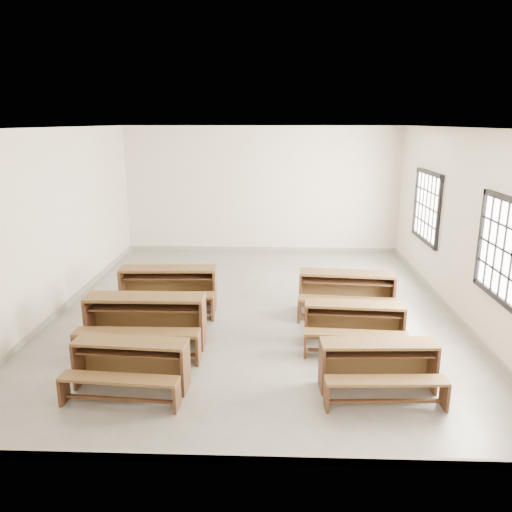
{
  "coord_description": "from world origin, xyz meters",
  "views": [
    {
      "loc": [
        0.31,
        -8.48,
        3.29
      ],
      "look_at": [
        0.0,
        0.0,
        1.0
      ],
      "focal_mm": 35.0,
      "sensor_mm": 36.0,
      "label": 1
    }
  ],
  "objects_px": {
    "desk_set_2": "(168,286)",
    "desk_set_3": "(378,364)",
    "desk_set_5": "(346,290)",
    "desk_set_4": "(354,322)",
    "desk_set_0": "(130,362)",
    "desk_set_1": "(145,318)"
  },
  "relations": [
    {
      "from": "desk_set_2",
      "to": "desk_set_4",
      "type": "height_order",
      "value": "desk_set_2"
    },
    {
      "from": "desk_set_5",
      "to": "desk_set_3",
      "type": "bearing_deg",
      "value": -83.96
    },
    {
      "from": "desk_set_2",
      "to": "desk_set_3",
      "type": "bearing_deg",
      "value": -43.07
    },
    {
      "from": "desk_set_3",
      "to": "desk_set_4",
      "type": "distance_m",
      "value": 1.32
    },
    {
      "from": "desk_set_2",
      "to": "desk_set_3",
      "type": "height_order",
      "value": "desk_set_2"
    },
    {
      "from": "desk_set_2",
      "to": "desk_set_3",
      "type": "relative_size",
      "value": 1.19
    },
    {
      "from": "desk_set_0",
      "to": "desk_set_2",
      "type": "distance_m",
      "value": 2.81
    },
    {
      "from": "desk_set_0",
      "to": "desk_set_1",
      "type": "height_order",
      "value": "desk_set_1"
    },
    {
      "from": "desk_set_1",
      "to": "desk_set_2",
      "type": "distance_m",
      "value": 1.57
    },
    {
      "from": "desk_set_1",
      "to": "desk_set_4",
      "type": "relative_size",
      "value": 1.16
    },
    {
      "from": "desk_set_0",
      "to": "desk_set_1",
      "type": "bearing_deg",
      "value": 99.73
    },
    {
      "from": "desk_set_0",
      "to": "desk_set_3",
      "type": "relative_size",
      "value": 1.01
    },
    {
      "from": "desk_set_1",
      "to": "desk_set_5",
      "type": "height_order",
      "value": "desk_set_1"
    },
    {
      "from": "desk_set_2",
      "to": "desk_set_4",
      "type": "distance_m",
      "value": 3.42
    },
    {
      "from": "desk_set_4",
      "to": "desk_set_0",
      "type": "bearing_deg",
      "value": -151.57
    },
    {
      "from": "desk_set_0",
      "to": "desk_set_3",
      "type": "bearing_deg",
      "value": 5.48
    },
    {
      "from": "desk_set_2",
      "to": "desk_set_5",
      "type": "bearing_deg",
      "value": -4.27
    },
    {
      "from": "desk_set_1",
      "to": "desk_set_3",
      "type": "bearing_deg",
      "value": -20.21
    },
    {
      "from": "desk_set_1",
      "to": "desk_set_4",
      "type": "bearing_deg",
      "value": 2.33
    },
    {
      "from": "desk_set_2",
      "to": "desk_set_0",
      "type": "bearing_deg",
      "value": -90.59
    },
    {
      "from": "desk_set_0",
      "to": "desk_set_4",
      "type": "bearing_deg",
      "value": 28.89
    },
    {
      "from": "desk_set_3",
      "to": "desk_set_5",
      "type": "height_order",
      "value": "desk_set_5"
    }
  ]
}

